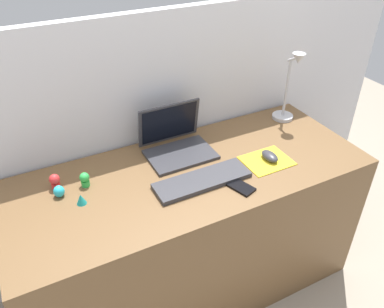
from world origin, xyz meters
TOP-DOWN VIEW (x-y plane):
  - ground_plane at (0.00, 0.00)m, footprint 6.00×6.00m
  - back_wall at (0.00, 0.36)m, footprint 2.78×0.05m
  - desk at (0.00, 0.00)m, footprint 1.58×0.63m
  - laptop at (0.01, 0.18)m, footprint 0.30×0.25m
  - keyboard at (0.01, -0.09)m, footprint 0.41×0.13m
  - mousepad at (0.34, -0.09)m, footprint 0.21×0.17m
  - mouse at (0.35, -0.08)m, footprint 0.06×0.10m
  - cell_phone at (0.13, -0.18)m, footprint 0.10×0.14m
  - desk_lamp at (0.65, 0.18)m, footprint 0.11×0.14m
  - toy_figurine_cyan at (-0.54, 0.09)m, footprint 0.04×0.04m
  - toy_figurine_red at (-0.54, 0.15)m, footprint 0.04×0.04m
  - toy_figurine_green at (-0.43, 0.11)m, footprint 0.04×0.04m
  - toy_figurine_teal at (-0.47, 0.01)m, footprint 0.04×0.04m

SIDE VIEW (x-z plane):
  - ground_plane at x=0.00m, z-range 0.00..0.00m
  - desk at x=0.00m, z-range 0.00..0.74m
  - back_wall at x=0.00m, z-range 0.00..1.34m
  - mousepad at x=0.34m, z-range 0.74..0.74m
  - cell_phone at x=0.13m, z-range 0.74..0.75m
  - keyboard at x=0.01m, z-range 0.74..0.76m
  - mouse at x=0.35m, z-range 0.74..0.78m
  - toy_figurine_teal at x=-0.47m, z-range 0.74..0.78m
  - toy_figurine_cyan at x=-0.54m, z-range 0.74..0.79m
  - toy_figurine_green at x=-0.43m, z-range 0.74..0.80m
  - toy_figurine_red at x=-0.54m, z-range 0.74..0.81m
  - laptop at x=0.01m, z-range 0.69..0.90m
  - desk_lamp at x=0.65m, z-range 0.73..1.10m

